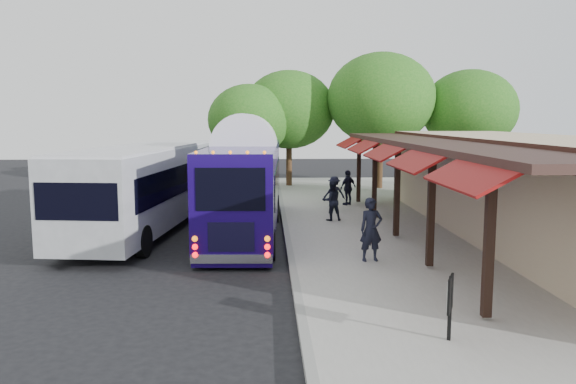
% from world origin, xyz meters
% --- Properties ---
extents(ground, '(90.00, 90.00, 0.00)m').
position_xyz_m(ground, '(0.00, 0.00, 0.00)').
color(ground, black).
rests_on(ground, ground).
extents(sidewalk, '(10.00, 40.00, 0.15)m').
position_xyz_m(sidewalk, '(5.00, 4.00, 0.07)').
color(sidewalk, '#9E9B93').
rests_on(sidewalk, ground).
extents(curb, '(0.20, 40.00, 0.16)m').
position_xyz_m(curb, '(0.05, 4.00, 0.07)').
color(curb, gray).
rests_on(curb, ground).
extents(station_shelter, '(8.15, 20.00, 3.60)m').
position_xyz_m(station_shelter, '(8.38, 4.00, 1.85)').
color(station_shelter, '#C8AF8B').
rests_on(station_shelter, ground).
extents(coach_bus, '(2.71, 11.05, 3.51)m').
position_xyz_m(coach_bus, '(-1.45, 5.76, 1.88)').
color(coach_bus, '#190758').
rests_on(coach_bus, ground).
extents(city_bus, '(3.95, 12.21, 3.22)m').
position_xyz_m(city_bus, '(-5.17, 6.43, 1.78)').
color(city_bus, '#95989D').
rests_on(city_bus, ground).
extents(ped_a, '(0.73, 0.54, 1.83)m').
position_xyz_m(ped_a, '(2.32, 0.87, 1.07)').
color(ped_a, black).
rests_on(ped_a, sidewalk).
extents(ped_b, '(0.89, 0.76, 1.61)m').
position_xyz_m(ped_b, '(1.94, 7.39, 0.96)').
color(ped_b, black).
rests_on(ped_b, sidewalk).
extents(ped_c, '(1.02, 0.92, 1.67)m').
position_xyz_m(ped_c, '(3.19, 11.47, 0.98)').
color(ped_c, black).
rests_on(ped_c, sidewalk).
extents(ped_d, '(1.03, 0.65, 1.52)m').
position_xyz_m(ped_d, '(2.35, 9.98, 0.91)').
color(ped_d, black).
rests_on(ped_d, sidewalk).
extents(sign_board, '(0.27, 0.52, 1.21)m').
position_xyz_m(sign_board, '(2.69, -5.00, 0.97)').
color(sign_board, black).
rests_on(sign_board, sidewalk).
extents(tree_left, '(5.60, 5.60, 7.16)m').
position_xyz_m(tree_left, '(0.71, 19.65, 4.78)').
color(tree_left, '#382314').
rests_on(tree_left, ground).
extents(tree_mid, '(6.30, 6.30, 8.07)m').
position_xyz_m(tree_mid, '(6.03, 18.07, 5.38)').
color(tree_mid, '#382314').
rests_on(tree_mid, ground).
extents(tree_right, '(5.56, 5.56, 7.12)m').
position_xyz_m(tree_right, '(11.32, 18.17, 4.75)').
color(tree_right, '#382314').
rests_on(tree_right, ground).
extents(tree_far, '(4.88, 4.88, 6.25)m').
position_xyz_m(tree_far, '(-1.66, 18.23, 4.17)').
color(tree_far, '#382314').
rests_on(tree_far, ground).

